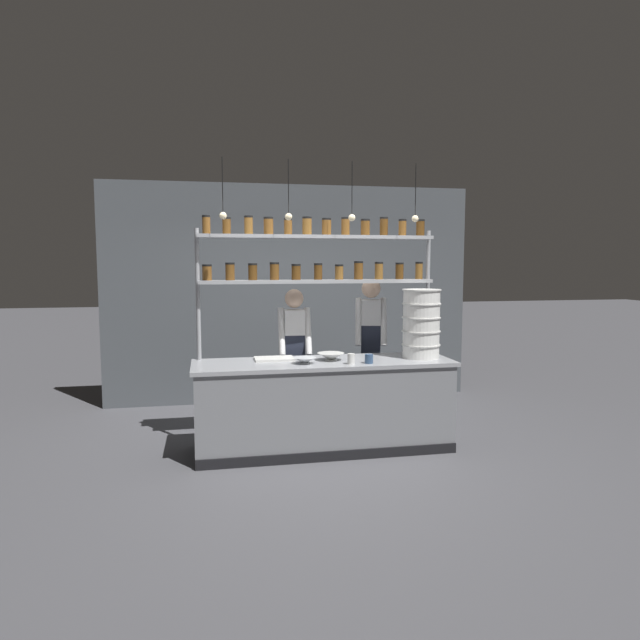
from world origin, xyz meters
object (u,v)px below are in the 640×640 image
spice_shelf_unit (317,262)px  serving_cup_by_board (369,359)px  serving_cup_front (351,359)px  chef_left (294,352)px  chef_center (371,341)px  prep_bowl_center_front (305,361)px  prep_bowl_near_left (331,357)px  cutting_board (274,359)px  container_stack (421,324)px

spice_shelf_unit → serving_cup_by_board: (0.41, -0.55, -0.95)m
serving_cup_front → chef_left: bearing=118.0°
spice_shelf_unit → chef_center: bearing=29.5°
serving_cup_by_board → prep_bowl_center_front: bearing=169.9°
prep_bowl_near_left → prep_bowl_center_front: (-0.29, -0.14, -0.01)m
spice_shelf_unit → cutting_board: size_ratio=6.30×
serving_cup_by_board → prep_bowl_near_left: bearing=143.3°
prep_bowl_center_front → container_stack: bearing=4.9°
chef_left → spice_shelf_unit: bearing=-48.1°
prep_bowl_near_left → prep_bowl_center_front: bearing=-155.1°
container_stack → cutting_board: size_ratio=1.79×
cutting_board → prep_bowl_center_front: prep_bowl_center_front is taller
cutting_board → prep_bowl_near_left: bearing=-13.5°
chef_center → chef_left: bearing=-156.2°
chef_left → serving_cup_by_board: size_ratio=17.83×
chef_center → prep_bowl_center_front: bearing=-122.8°
spice_shelf_unit → container_stack: size_ratio=3.51×
prep_bowl_near_left → serving_cup_by_board: bearing=-36.7°
cutting_board → serving_cup_front: bearing=-29.0°
cutting_board → serving_cup_by_board: serving_cup_by_board is taller
chef_left → prep_bowl_center_front: chef_left is taller
container_stack → prep_bowl_near_left: 1.01m
container_stack → prep_bowl_center_front: (-1.25, -0.11, -0.33)m
chef_left → serving_cup_by_board: (0.62, -0.81, 0.04)m
serving_cup_front → spice_shelf_unit: bearing=112.0°
container_stack → serving_cup_by_board: bearing=-160.7°
container_stack → serving_cup_by_board: (-0.63, -0.22, -0.31)m
prep_bowl_near_left → container_stack: bearing=-1.7°
prep_bowl_near_left → prep_bowl_center_front: prep_bowl_near_left is taller
spice_shelf_unit → container_stack: spice_shelf_unit is taller
cutting_board → serving_cup_by_board: (0.90, -0.38, 0.03)m
chef_left → container_stack: bearing=-22.5°
prep_bowl_center_front → serving_cup_by_board: size_ratio=2.46×
prep_bowl_near_left → spice_shelf_unit: bearing=105.0°
container_stack → cutting_board: (-1.52, 0.16, -0.35)m
serving_cup_by_board → chef_center: bearing=72.7°
spice_shelf_unit → serving_cup_by_board: size_ratio=27.68×
chef_left → container_stack: (1.25, -0.59, 0.35)m
prep_bowl_near_left → chef_left: bearing=117.2°
chef_center → serving_cup_front: 1.08m
spice_shelf_unit → serving_cup_by_board: 1.17m
spice_shelf_unit → serving_cup_by_board: spice_shelf_unit is taller
prep_bowl_near_left → serving_cup_by_board: serving_cup_by_board is taller
container_stack → serving_cup_front: (-0.81, -0.23, -0.31)m
chef_left → cutting_board: chef_left is taller
cutting_board → serving_cup_front: serving_cup_front is taller
serving_cup_front → prep_bowl_center_front: bearing=164.3°
chef_center → cutting_board: size_ratio=4.31×
chef_left → prep_bowl_near_left: bearing=-59.9°
chef_left → prep_bowl_center_front: 0.70m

